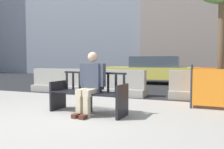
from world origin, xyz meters
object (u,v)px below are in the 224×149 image
at_px(street_bench, 88,95).
at_px(jersey_barrier_right, 205,88).
at_px(seated_person, 91,82).
at_px(car_taxi_near, 152,70).
at_px(jersey_barrier_centre, 115,85).
at_px(jersey_barrier_left, 59,82).
at_px(construction_fence, 220,85).

distance_m(street_bench, jersey_barrier_right, 3.60).
distance_m(seated_person, car_taxi_near, 6.89).
relative_size(jersey_barrier_centre, jersey_barrier_left, 0.99).
bearing_deg(jersey_barrier_right, seated_person, -130.69).
height_order(jersey_barrier_right, construction_fence, construction_fence).
xyz_separation_m(street_bench, car_taxi_near, (0.15, 6.82, 0.28)).
height_order(jersey_barrier_left, car_taxi_near, car_taxi_near).
bearing_deg(jersey_barrier_centre, seated_person, -81.72).
distance_m(seated_person, construction_fence, 3.33).
height_order(seated_person, construction_fence, seated_person).
height_order(street_bench, jersey_barrier_left, street_bench).
relative_size(street_bench, car_taxi_near, 0.37).
bearing_deg(construction_fence, car_taxi_near, 118.01).
height_order(street_bench, construction_fence, construction_fence).
bearing_deg(jersey_barrier_centre, car_taxi_near, 84.17).
bearing_deg(street_bench, jersey_barrier_centre, 96.35).
distance_m(jersey_barrier_right, car_taxi_near, 4.76).
bearing_deg(street_bench, jersey_barrier_left, 133.72).
relative_size(jersey_barrier_left, car_taxi_near, 0.43).
xyz_separation_m(street_bench, seated_person, (0.10, -0.07, 0.29)).
height_order(street_bench, car_taxi_near, car_taxi_near).
relative_size(street_bench, jersey_barrier_centre, 0.86).
height_order(jersey_barrier_left, jersey_barrier_right, same).
distance_m(jersey_barrier_centre, construction_fence, 3.10).
bearing_deg(seated_person, jersey_barrier_left, 134.06).
bearing_deg(seated_person, jersey_barrier_centre, 98.28).
distance_m(seated_person, jersey_barrier_centre, 2.66).
bearing_deg(construction_fence, jersey_barrier_centre, 168.71).
bearing_deg(car_taxi_near, jersey_barrier_right, -61.31).
bearing_deg(jersey_barrier_left, jersey_barrier_centre, -3.49).
xyz_separation_m(seated_person, jersey_barrier_left, (-2.66, 2.75, -0.35)).
height_order(jersey_barrier_centre, jersey_barrier_left, same).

